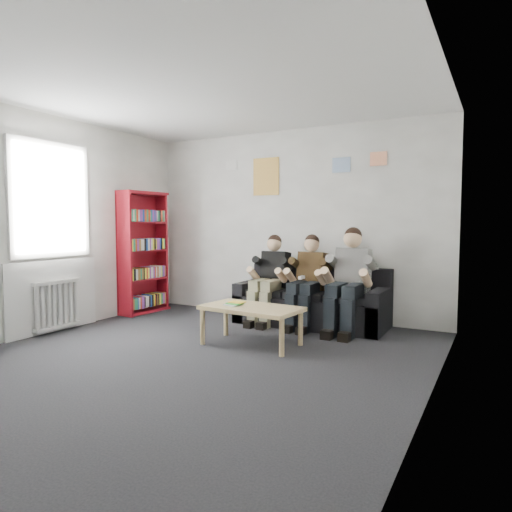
{
  "coord_description": "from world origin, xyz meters",
  "views": [
    {
      "loc": [
        2.71,
        -3.57,
        1.35
      ],
      "look_at": [
        0.07,
        1.3,
        0.96
      ],
      "focal_mm": 32.0,
      "sensor_mm": 36.0,
      "label": 1
    }
  ],
  "objects": [
    {
      "name": "poster_blue",
      "position": [
        0.75,
        2.49,
        2.15
      ],
      "size": [
        0.25,
        0.01,
        0.2
      ],
      "primitive_type": "cube",
      "color": "#3D84D0",
      "rests_on": "room_shell"
    },
    {
      "name": "poster_sign",
      "position": [
        -1.0,
        2.49,
        2.25
      ],
      "size": [
        0.2,
        0.01,
        0.14
      ],
      "primitive_type": "cube",
      "color": "white",
      "rests_on": "room_shell"
    },
    {
      "name": "person_middle",
      "position": [
        0.49,
        1.94,
        0.6
      ],
      "size": [
        0.37,
        0.8,
        1.21
      ],
      "rotation": [
        0.0,
        0.0,
        -0.08
      ],
      "color": "#463217",
      "rests_on": "sofa"
    },
    {
      "name": "person_right",
      "position": [
        1.04,
        1.93,
        0.64
      ],
      "size": [
        0.42,
        0.9,
        1.31
      ],
      "rotation": [
        0.0,
        0.0,
        0.0
      ],
      "color": "white",
      "rests_on": "sofa"
    },
    {
      "name": "coffee_table",
      "position": [
        0.28,
        0.82,
        0.38
      ],
      "size": [
        1.09,
        0.6,
        0.44
      ],
      "rotation": [
        0.0,
        0.0,
        -0.09
      ],
      "color": "tan",
      "rests_on": "ground"
    },
    {
      "name": "radiator",
      "position": [
        -2.15,
        0.2,
        0.35
      ],
      "size": [
        0.1,
        0.64,
        0.6
      ],
      "color": "white",
      "rests_on": "ground"
    },
    {
      "name": "poster_pink",
      "position": [
        1.25,
        2.49,
        2.2
      ],
      "size": [
        0.22,
        0.01,
        0.18
      ],
      "primitive_type": "cube",
      "color": "#D84380",
      "rests_on": "room_shell"
    },
    {
      "name": "game_cases",
      "position": [
        0.08,
        0.79,
        0.46
      ],
      "size": [
        0.2,
        0.18,
        0.04
      ],
      "rotation": [
        0.0,
        0.0,
        -0.18
      ],
      "color": "silver",
      "rests_on": "coffee_table"
    },
    {
      "name": "window",
      "position": [
        -2.22,
        0.2,
        1.03
      ],
      "size": [
        0.05,
        1.3,
        2.36
      ],
      "color": "white",
      "rests_on": "room_shell"
    },
    {
      "name": "room_shell",
      "position": [
        0.0,
        0.0,
        1.35
      ],
      "size": [
        5.0,
        5.0,
        5.0
      ],
      "color": "black",
      "rests_on": "ground"
    },
    {
      "name": "poster_large",
      "position": [
        -0.4,
        2.49,
        2.05
      ],
      "size": [
        0.42,
        0.01,
        0.55
      ],
      "primitive_type": "cube",
      "color": "gold",
      "rests_on": "room_shell"
    },
    {
      "name": "bookshelf",
      "position": [
        -2.09,
        1.71,
        0.92
      ],
      "size": [
        0.28,
        0.83,
        1.84
      ],
      "rotation": [
        0.0,
        0.0,
        -0.09
      ],
      "color": "maroon",
      "rests_on": "ground"
    },
    {
      "name": "sofa",
      "position": [
        0.49,
        2.12,
        0.28
      ],
      "size": [
        1.98,
        0.81,
        0.77
      ],
      "color": "black",
      "rests_on": "ground"
    },
    {
      "name": "person_left",
      "position": [
        -0.07,
        1.94,
        0.6
      ],
      "size": [
        0.37,
        0.79,
        1.2
      ],
      "rotation": [
        0.0,
        0.0,
        -0.01
      ],
      "color": "black",
      "rests_on": "sofa"
    }
  ]
}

